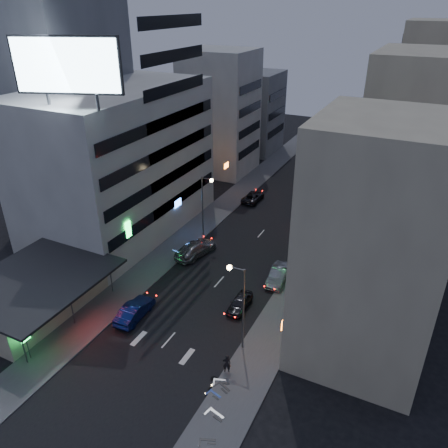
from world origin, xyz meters
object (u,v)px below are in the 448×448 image
Objects in this scene: parked_car_right_mid at (278,275)px; road_car_silver at (196,248)px; parked_car_right_far at (303,213)px; scooter_silver_a at (225,411)px; scooter_blue at (222,392)px; road_car_blue at (135,311)px; scooter_black_a at (216,434)px; scooter_silver_b at (230,374)px; parked_car_left at (253,197)px; scooter_black_b at (231,385)px; parked_car_right_near at (240,303)px; person at (227,363)px.

parked_car_right_mid is 10.63m from road_car_silver.
parked_car_right_far is 2.55× the size of scooter_silver_a.
scooter_silver_a reaches higher than scooter_blue.
parked_car_right_mid is 2.79× the size of scooter_blue.
road_car_silver reaches higher than parked_car_right_mid.
road_car_blue is 2.87× the size of scooter_black_a.
scooter_blue is at bearing 166.47° from scooter_silver_b.
parked_car_right_far is 32.62m from scooter_blue.
parked_car_left is 2.57× the size of scooter_black_b.
road_car_blue is 12.52m from road_car_silver.
scooter_silver_a reaches higher than parked_car_right_near.
parked_car_right_far is at bearing -108.34° from road_car_silver.
parked_car_right_far is at bearing -109.74° from road_car_blue.
parked_car_right_near is 0.75× the size of parked_car_right_far.
parked_car_right_mid is 2.54× the size of scooter_black_b.
road_car_silver is 3.08× the size of scooter_silver_b.
parked_car_left is 40.16m from scooter_black_a.
person is 4.37m from scooter_silver_a.
scooter_black_b is at bearing -169.91° from scooter_silver_b.
road_car_blue reaches higher than parked_car_right_far.
scooter_silver_a is 1.21× the size of scooter_blue.
parked_car_left is 2.50× the size of scooter_silver_b.
parked_car_left is 2.34× the size of scooter_silver_a.
scooter_black_a is (13.23, -37.91, -0.03)m from parked_car_left.
road_car_blue is 12.59m from scooter_black_b.
road_car_silver is 2.88× the size of scooter_silver_a.
person reaches higher than parked_car_left.
road_car_blue is 11.07m from person.
scooter_silver_a is at bearing 135.82° from road_car_silver.
parked_car_left is at bearing 108.06° from parked_car_right_near.
scooter_black_a is (2.01, -5.79, -0.36)m from person.
parked_car_left is 36.60m from scooter_blue.
road_car_blue reaches higher than parked_car_right_mid.
parked_car_left is 0.98× the size of road_car_blue.
parked_car_right_near is 6.36m from parked_car_right_mid.
parked_car_right_mid is 20.87m from parked_car_left.
parked_car_right_near is 8.35m from person.
road_car_blue is (-8.36, -5.60, 0.13)m from parked_car_right_near.
parked_car_right_near is at bearing 34.01° from scooter_blue.
parked_car_right_near is at bearing 153.04° from road_car_silver.
parked_car_left is 2.83× the size of scooter_blue.
scooter_blue is (-1.24, 3.34, -0.00)m from scooter_black_a.
parked_car_right_far is 30.10m from person.
parked_car_right_mid is at bearing 120.29° from parked_car_left.
scooter_black_b is (1.13, -1.60, -0.31)m from person.
scooter_silver_b is at bearing -89.31° from parked_car_right_mid.
scooter_silver_a reaches higher than scooter_silver_b.
parked_car_right_mid is at bearing -134.38° from road_car_blue.
scooter_blue is (11.99, -34.58, -0.03)m from parked_car_left.
road_car_silver is at bearing 171.36° from parked_car_right_mid.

